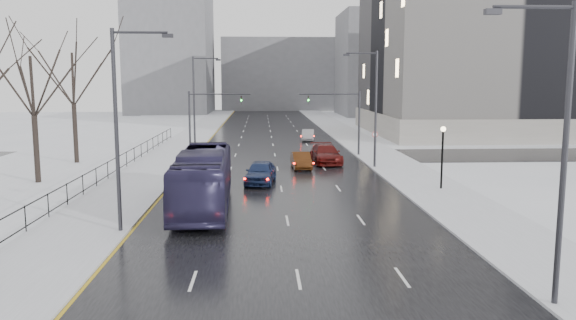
{
  "coord_description": "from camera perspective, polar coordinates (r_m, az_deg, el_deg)",
  "views": [
    {
      "loc": [
        -1.39,
        -7.47,
        7.55
      ],
      "look_at": [
        0.32,
        27.95,
        2.5
      ],
      "focal_mm": 35.0,
      "sensor_mm": 36.0,
      "label": 1
    }
  ],
  "objects": [
    {
      "name": "mast_signal_left",
      "position": [
        55.89,
        -8.89,
        4.48
      ],
      "size": [
        6.1,
        0.33,
        6.5
      ],
      "color": "#2D2D33",
      "rests_on": "ground"
    },
    {
      "name": "bldg_far_center",
      "position": [
        147.58,
        -0.68,
        8.67
      ],
      "size": [
        30.0,
        18.0,
        18.0
      ],
      "primitive_type": "cube",
      "color": "slate",
      "rests_on": "ground"
    },
    {
      "name": "sedan_right_far",
      "position": [
        51.18,
        3.86,
        0.61
      ],
      "size": [
        2.74,
        6.0,
        1.7
      ],
      "primitive_type": "imported",
      "rotation": [
        0.0,
        0.0,
        0.06
      ],
      "color": "#4E0F0D",
      "rests_on": "road"
    },
    {
      "name": "streetlight_l_far",
      "position": [
        59.89,
        -9.32,
        6.15
      ],
      "size": [
        2.95,
        0.25,
        10.0
      ],
      "color": "#2D2D33",
      "rests_on": "ground"
    },
    {
      "name": "bldg_far_left",
      "position": [
        134.22,
        -11.8,
        10.69
      ],
      "size": [
        18.0,
        22.0,
        28.0
      ],
      "primitive_type": "cube",
      "color": "slate",
      "rests_on": "ground"
    },
    {
      "name": "sedan_right_near",
      "position": [
        48.04,
        1.34,
        -0.04
      ],
      "size": [
        1.67,
        4.35,
        1.41
      ],
      "primitive_type": "imported",
      "rotation": [
        0.0,
        0.0,
        0.04
      ],
      "color": "#42200B",
      "rests_on": "road"
    },
    {
      "name": "tree_park_d",
      "position": [
        45.24,
        -24.01,
        -2.21
      ],
      "size": [
        8.75,
        8.75,
        12.5
      ],
      "primitive_type": null,
      "color": "black",
      "rests_on": "ground"
    },
    {
      "name": "tree_park_e",
      "position": [
        54.67,
        -20.64,
        -0.36
      ],
      "size": [
        9.45,
        9.45,
        13.5
      ],
      "primitive_type": null,
      "color": "black",
      "rests_on": "ground"
    },
    {
      "name": "sidewalk_left",
      "position": [
        68.49,
        -10.4,
        1.71
      ],
      "size": [
        5.0,
        150.0,
        0.16
      ],
      "primitive_type": "cube",
      "color": "silver",
      "rests_on": "ground"
    },
    {
      "name": "streetlight_l_near",
      "position": [
        28.36,
        -16.63,
        3.86
      ],
      "size": [
        2.95,
        0.25,
        10.0
      ],
      "color": "#2D2D33",
      "rests_on": "ground"
    },
    {
      "name": "sidewalk_right",
      "position": [
        68.92,
        7.19,
        1.82
      ],
      "size": [
        5.0,
        150.0,
        0.16
      ],
      "primitive_type": "cube",
      "color": "silver",
      "rests_on": "ground"
    },
    {
      "name": "road",
      "position": [
        67.9,
        -1.58,
        1.74
      ],
      "size": [
        16.0,
        150.0,
        0.04
      ],
      "primitive_type": "cube",
      "color": "black",
      "rests_on": "ground"
    },
    {
      "name": "streetlight_r_near",
      "position": [
        20.01,
        25.79,
        1.75
      ],
      "size": [
        2.95,
        0.25,
        10.0
      ],
      "color": "#2D2D33",
      "rests_on": "ground"
    },
    {
      "name": "sedan_right_distant",
      "position": [
        70.5,
        2.04,
        2.55
      ],
      "size": [
        1.91,
        4.35,
        1.39
      ],
      "primitive_type": "imported",
      "rotation": [
        0.0,
        0.0,
        -0.11
      ],
      "color": "gray",
      "rests_on": "road"
    },
    {
      "name": "bus",
      "position": [
        33.32,
        -8.61,
        -1.96
      ],
      "size": [
        3.28,
        12.56,
        3.48
      ],
      "primitive_type": "imported",
      "rotation": [
        0.0,
        0.0,
        0.03
      ],
      "color": "#2A2549",
      "rests_on": "road"
    },
    {
      "name": "iron_fence",
      "position": [
        39.79,
        -19.7,
        -1.98
      ],
      "size": [
        0.06,
        70.0,
        1.3
      ],
      "color": "black",
      "rests_on": "sidewalk_left"
    },
    {
      "name": "civic_building",
      "position": [
        87.48,
        22.17,
        9.91
      ],
      "size": [
        41.0,
        31.0,
        24.8
      ],
      "color": "gray",
      "rests_on": "ground"
    },
    {
      "name": "lamppost_r_mid",
      "position": [
        39.73,
        15.42,
        1.15
      ],
      "size": [
        0.36,
        0.36,
        4.28
      ],
      "color": "black",
      "rests_on": "sidewalk_right"
    },
    {
      "name": "mast_signal_right",
      "position": [
        56.26,
        6.17,
        4.55
      ],
      "size": [
        6.1,
        0.33,
        6.5
      ],
      "color": "#2D2D33",
      "rests_on": "ground"
    },
    {
      "name": "no_uturn_sign",
      "position": [
        52.81,
        8.82,
        2.3
      ],
      "size": [
        0.6,
        0.06,
        2.7
      ],
      "color": "#2D2D33",
      "rests_on": "sidewalk_right"
    },
    {
      "name": "sedan_center_near",
      "position": [
        41.09,
        -2.81,
        -1.25
      ],
      "size": [
        2.62,
        5.14,
        1.67
      ],
      "primitive_type": "imported",
      "rotation": [
        0.0,
        0.0,
        -0.13
      ],
      "color": "navy",
      "rests_on": "road"
    },
    {
      "name": "cross_road",
      "position": [
        56.0,
        -1.32,
        0.37
      ],
      "size": [
        130.0,
        10.0,
        0.04
      ],
      "primitive_type": "cube",
      "color": "black",
      "rests_on": "ground"
    },
    {
      "name": "bldg_far_right",
      "position": [
        125.99,
        10.88,
        9.53
      ],
      "size": [
        24.0,
        20.0,
        22.0
      ],
      "primitive_type": "cube",
      "color": "slate",
      "rests_on": "ground"
    },
    {
      "name": "streetlight_r_mid",
      "position": [
        48.46,
        8.65,
        5.73
      ],
      "size": [
        2.95,
        0.25,
        10.0
      ],
      "color": "#2D2D33",
      "rests_on": "ground"
    },
    {
      "name": "park_strip",
      "position": [
        70.39,
        -18.09,
        1.6
      ],
      "size": [
        14.0,
        150.0,
        0.12
      ],
      "primitive_type": "cube",
      "color": "white",
      "rests_on": "ground"
    }
  ]
}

